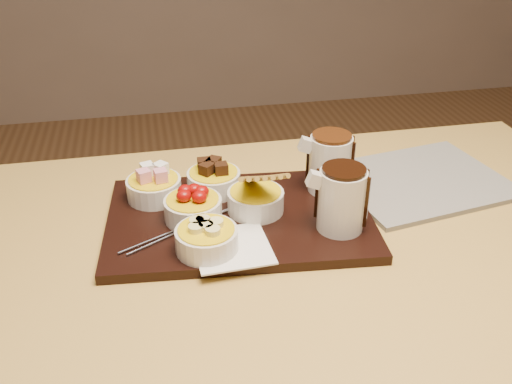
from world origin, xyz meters
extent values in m
cube|color=tan|center=(0.00, 0.00, 0.73)|extent=(1.20, 0.80, 0.04)
cylinder|color=tan|center=(-0.54, 0.34, 0.35)|extent=(0.06, 0.06, 0.71)
cylinder|color=tan|center=(0.54, 0.34, 0.35)|extent=(0.06, 0.06, 0.71)
cube|color=black|center=(-0.12, 0.08, 0.76)|extent=(0.49, 0.34, 0.02)
cube|color=white|center=(-0.15, -0.02, 0.77)|extent=(0.13, 0.13, 0.00)
cylinder|color=beige|center=(-0.26, 0.16, 0.79)|extent=(0.10, 0.10, 0.04)
cylinder|color=beige|center=(-0.15, 0.17, 0.79)|extent=(0.10, 0.10, 0.04)
cylinder|color=beige|center=(-0.20, 0.08, 0.79)|extent=(0.10, 0.10, 0.04)
cylinder|color=beige|center=(-0.09, 0.08, 0.79)|extent=(0.10, 0.10, 0.04)
cylinder|color=beige|center=(-0.19, -0.02, 0.79)|extent=(0.10, 0.10, 0.04)
cylinder|color=silver|center=(0.04, 0.00, 0.82)|extent=(0.08, 0.08, 0.11)
cylinder|color=silver|center=(0.06, 0.13, 0.82)|extent=(0.08, 0.08, 0.11)
cube|color=beige|center=(0.26, 0.15, 0.76)|extent=(0.36, 0.31, 0.01)
camera|label=1|loc=(-0.26, -0.76, 1.30)|focal=40.00mm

